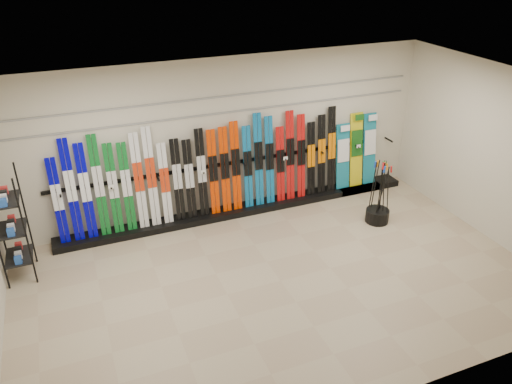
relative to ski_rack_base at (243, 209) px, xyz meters
name	(u,v)px	position (x,y,z in m)	size (l,w,h in m)	color
floor	(281,281)	(-0.22, -2.28, -0.06)	(8.00, 8.00, 0.00)	tan
back_wall	(226,138)	(-0.22, 0.22, 1.44)	(8.00, 8.00, 0.00)	beige
right_wall	(496,156)	(3.78, -2.28, 1.44)	(5.00, 5.00, 0.00)	beige
ceiling	(286,95)	(-0.22, -2.28, 2.94)	(8.00, 8.00, 0.00)	silver
ski_rack_base	(243,209)	(0.00, 0.00, 0.00)	(8.00, 0.40, 0.12)	black
skis	(207,173)	(-0.68, 0.04, 0.90)	(5.39, 0.21, 1.83)	#0401A8
snowboards	(356,152)	(2.55, 0.07, 0.79)	(0.94, 0.24, 1.54)	#14728C
accessory_rack	(11,226)	(-3.97, -0.58, 0.84)	(0.40, 0.60, 1.81)	black
pole_bin	(377,216)	(2.23, -1.29, 0.07)	(0.44, 0.44, 0.25)	black
ski_poles	(380,192)	(2.24, -1.27, 0.55)	(0.27, 0.35, 1.18)	black
slatwall_rail_0	(226,113)	(-0.22, 0.20, 1.94)	(7.60, 0.02, 0.03)	gray
slatwall_rail_1	(226,96)	(-0.22, 0.20, 2.24)	(7.60, 0.02, 0.03)	gray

